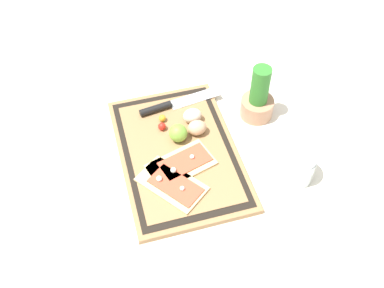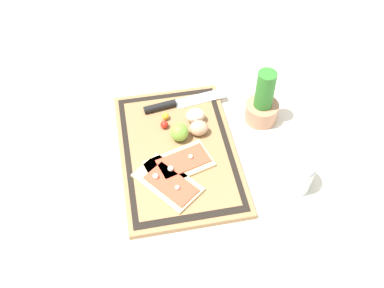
% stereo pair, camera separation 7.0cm
% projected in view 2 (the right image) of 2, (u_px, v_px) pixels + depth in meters
% --- Properties ---
extents(ground_plane, '(6.00, 6.00, 0.00)m').
position_uv_depth(ground_plane, '(178.00, 154.00, 1.29)').
color(ground_plane, silver).
extents(cutting_board, '(0.49, 0.33, 0.02)m').
position_uv_depth(cutting_board, '(178.00, 152.00, 1.28)').
color(cutting_board, '#997047').
rests_on(cutting_board, ground_plane).
extents(pizza_slice_near, '(0.20, 0.19, 0.02)m').
position_uv_depth(pizza_slice_near, '(168.00, 183.00, 1.20)').
color(pizza_slice_near, '#DBBC7F').
rests_on(pizza_slice_near, cutting_board).
extents(pizza_slice_far, '(0.15, 0.20, 0.02)m').
position_uv_depth(pizza_slice_far, '(180.00, 163.00, 1.24)').
color(pizza_slice_far, '#DBBC7F').
rests_on(pizza_slice_far, cutting_board).
extents(knife, '(0.07, 0.26, 0.02)m').
position_uv_depth(knife, '(172.00, 104.00, 1.38)').
color(knife, silver).
rests_on(knife, cutting_board).
extents(egg_brown, '(0.04, 0.06, 0.04)m').
position_uv_depth(egg_brown, '(199.00, 128.00, 1.30)').
color(egg_brown, tan).
rests_on(egg_brown, cutting_board).
extents(egg_pink, '(0.04, 0.06, 0.04)m').
position_uv_depth(egg_pink, '(195.00, 116.00, 1.33)').
color(egg_pink, beige).
rests_on(egg_pink, cutting_board).
extents(lime, '(0.05, 0.05, 0.05)m').
position_uv_depth(lime, '(179.00, 132.00, 1.28)').
color(lime, '#70A838').
rests_on(lime, cutting_board).
extents(cherry_tomato_red, '(0.02, 0.02, 0.02)m').
position_uv_depth(cherry_tomato_red, '(164.00, 125.00, 1.32)').
color(cherry_tomato_red, red).
rests_on(cherry_tomato_red, cutting_board).
extents(cherry_tomato_yellow, '(0.02, 0.02, 0.02)m').
position_uv_depth(cherry_tomato_yellow, '(166.00, 116.00, 1.34)').
color(cherry_tomato_yellow, gold).
rests_on(cherry_tomato_yellow, cutting_board).
extents(herb_pot, '(0.10, 0.10, 0.18)m').
position_uv_depth(herb_pot, '(263.00, 104.00, 1.33)').
color(herb_pot, '#AD7A5B').
rests_on(herb_pot, ground_plane).
extents(sauce_jar, '(0.09, 0.09, 0.09)m').
position_uv_depth(sauce_jar, '(296.00, 175.00, 1.19)').
color(sauce_jar, silver).
rests_on(sauce_jar, ground_plane).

